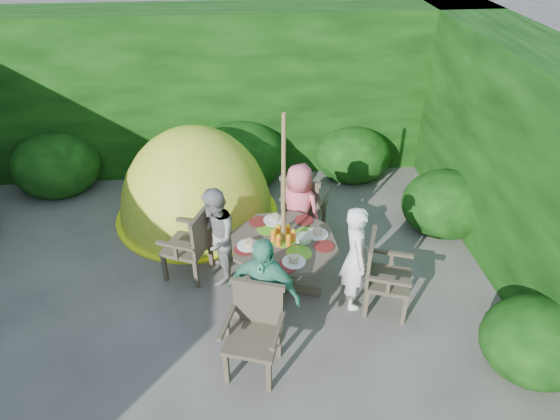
{
  "coord_description": "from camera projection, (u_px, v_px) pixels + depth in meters",
  "views": [
    {
      "loc": [
        0.59,
        -3.66,
        4.0
      ],
      "look_at": [
        1.02,
        1.1,
        0.85
      ],
      "focal_mm": 32.0,
      "sensor_mm": 36.0,
      "label": 1
    }
  ],
  "objects": [
    {
      "name": "child_left",
      "position": [
        215.0,
        237.0,
        5.7
      ],
      "size": [
        0.47,
        0.6,
        1.22
      ],
      "primitive_type": "imported",
      "rotation": [
        0.0,
        0.0,
        -1.59
      ],
      "color": "#989A94",
      "rests_on": "ground"
    },
    {
      "name": "parasol_pole",
      "position": [
        283.0,
        211.0,
        5.26
      ],
      "size": [
        0.06,
        0.06,
        2.2
      ],
      "primitive_type": "cylinder",
      "rotation": [
        0.0,
        0.0,
        -0.34
      ],
      "color": "brown",
      "rests_on": "ground"
    },
    {
      "name": "ground",
      "position": [
        192.0,
        341.0,
        5.2
      ],
      "size": [
        60.0,
        60.0,
        0.0
      ],
      "primitive_type": "plane",
      "color": "#4E4B46",
      "rests_on": "ground"
    },
    {
      "name": "garden_chair_left",
      "position": [
        192.0,
        243.0,
        5.83
      ],
      "size": [
        0.63,
        0.67,
        0.88
      ],
      "rotation": [
        0.0,
        0.0,
        -1.97
      ],
      "color": "#3B3326",
      "rests_on": "ground"
    },
    {
      "name": "child_right",
      "position": [
        355.0,
        258.0,
        5.35
      ],
      "size": [
        0.3,
        0.46,
        1.26
      ],
      "primitive_type": "imported",
      "rotation": [
        0.0,
        0.0,
        1.57
      ],
      "color": "white",
      "rests_on": "ground"
    },
    {
      "name": "hedge_enclosure",
      "position": [
        188.0,
        174.0,
        5.62
      ],
      "size": [
        9.0,
        9.0,
        2.5
      ],
      "color": "black",
      "rests_on": "ground"
    },
    {
      "name": "garden_chair_back",
      "position": [
        303.0,
        205.0,
        6.49
      ],
      "size": [
        0.7,
        0.67,
        0.91
      ],
      "rotation": [
        0.0,
        0.0,
        2.7
      ],
      "color": "#3B3326",
      "rests_on": "ground"
    },
    {
      "name": "child_front",
      "position": [
        263.0,
        293.0,
        4.86
      ],
      "size": [
        0.82,
        0.62,
        1.3
      ],
      "primitive_type": "imported",
      "rotation": [
        0.0,
        0.0,
        -0.45
      ],
      "color": "#49AB86",
      "rests_on": "ground"
    },
    {
      "name": "child_back",
      "position": [
        299.0,
        209.0,
        6.18
      ],
      "size": [
        0.71,
        0.68,
        1.22
      ],
      "primitive_type": "imported",
      "rotation": [
        0.0,
        0.0,
        2.47
      ],
      "color": "#F26474",
      "rests_on": "ground"
    },
    {
      "name": "garden_chair_right",
      "position": [
        382.0,
        274.0,
        5.38
      ],
      "size": [
        0.61,
        0.65,
        0.88
      ],
      "rotation": [
        0.0,
        0.0,
        1.23
      ],
      "color": "#3B3326",
      "rests_on": "ground"
    },
    {
      "name": "garden_chair_front",
      "position": [
        255.0,
        328.0,
        4.71
      ],
      "size": [
        0.65,
        0.61,
        0.89
      ],
      "rotation": [
        0.0,
        0.0,
        -0.31
      ],
      "color": "#3B3326",
      "rests_on": "ground"
    },
    {
      "name": "dome_tent",
      "position": [
        198.0,
        214.0,
        7.18
      ],
      "size": [
        2.61,
        2.61,
        2.61
      ],
      "rotation": [
        0.0,
        0.0,
        -0.25
      ],
      "color": "#ACCF27",
      "rests_on": "ground"
    },
    {
      "name": "patio_table",
      "position": [
        284.0,
        249.0,
        5.53
      ],
      "size": [
        1.56,
        1.56,
        0.85
      ],
      "rotation": [
        0.0,
        0.0,
        -0.34
      ],
      "color": "#3B3326",
      "rests_on": "ground"
    }
  ]
}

